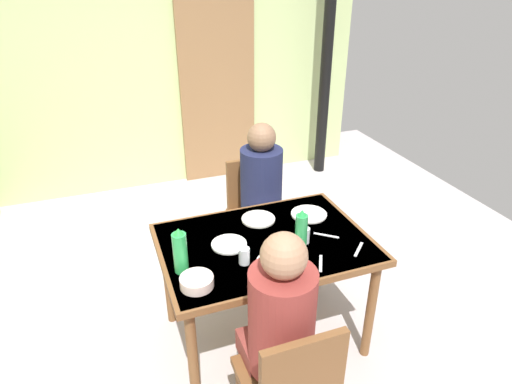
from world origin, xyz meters
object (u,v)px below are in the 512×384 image
Objects in this scene: water_bottle_green_near at (180,251)px; serving_bowl_center at (197,282)px; chair_far_diner at (255,209)px; dining_table at (265,253)px; person_near_diner at (280,317)px; person_far_diner at (262,183)px; water_bottle_green_far at (301,233)px.

water_bottle_green_near is 0.18m from serving_bowl_center.
serving_bowl_center is at bearing 56.16° from chair_far_diner.
dining_table is 0.68m from person_near_diner.
person_far_diner is 1.06m from water_bottle_green_near.
person_far_diner reaches higher than dining_table.
chair_far_diner is at bearing 56.16° from serving_bowl_center.
serving_bowl_center is (-0.69, -0.90, -0.02)m from person_far_diner.
chair_far_diner reaches higher than dining_table.
person_near_diner is at bearing -53.44° from serving_bowl_center.
serving_bowl_center is at bearing -73.17° from water_bottle_green_near.
person_far_diner is (0.23, 0.64, 0.13)m from dining_table.
person_near_diner and person_far_diner have the same top height.
dining_table is 0.56m from water_bottle_green_near.
person_far_diner is at bearing 70.44° from dining_table.
water_bottle_green_far is (0.66, -0.06, 0.00)m from water_bottle_green_near.
chair_far_diner is 1.13× the size of person_near_diner.
person_far_diner reaches higher than water_bottle_green_near.
person_near_diner reaches higher than dining_table.
serving_bowl_center is (-0.29, 0.39, -0.02)m from person_near_diner.
person_far_diner is at bearing 52.32° from serving_bowl_center.
person_far_diner reaches higher than serving_bowl_center.
chair_far_diner is at bearing 85.04° from water_bottle_green_far.
person_far_diner is 4.53× the size of serving_bowl_center.
person_far_diner is at bearing 45.41° from water_bottle_green_near.
person_near_diner is 1.00× the size of person_far_diner.
serving_bowl_center is (-0.69, -1.03, 0.27)m from chair_far_diner.
dining_table is 0.54m from serving_bowl_center.
chair_far_diner is at bearing 50.17° from water_bottle_green_near.
person_far_diner is 2.85× the size of water_bottle_green_far.
water_bottle_green_near is at bearing 50.17° from chair_far_diner.
chair_far_diner is 3.22× the size of water_bottle_green_far.
person_near_diner is 0.64m from water_bottle_green_near.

